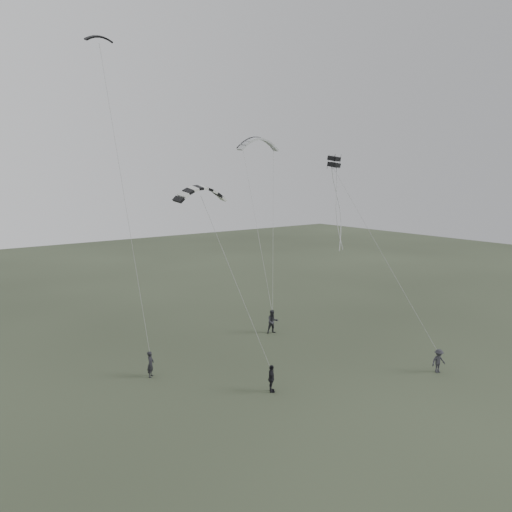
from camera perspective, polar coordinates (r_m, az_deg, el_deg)
ground at (r=30.71m, az=5.10°, el=-14.14°), size 140.00×140.00×0.00m
flyer_left at (r=31.68m, az=-11.96°, el=-11.99°), size 0.68×0.69×1.61m
flyer_right at (r=39.04m, az=1.91°, el=-7.51°), size 1.07×0.95×1.84m
flyer_center at (r=29.03m, az=1.77°, el=-13.83°), size 0.84×0.99×1.59m
flyer_far at (r=33.63m, az=20.14°, el=-11.19°), size 1.08×0.78×1.50m
kite_dark_small at (r=35.03m, az=-17.52°, el=22.80°), size 1.76×0.95×0.67m
kite_pale_large at (r=43.55m, az=0.28°, el=13.26°), size 3.83×1.60×1.65m
kite_striped at (r=29.33m, az=-6.35°, el=7.78°), size 3.23×1.07×1.37m
kite_box at (r=36.95m, az=8.91°, el=10.60°), size 0.87×0.96×0.86m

